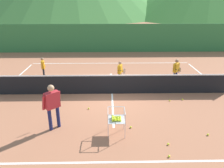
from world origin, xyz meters
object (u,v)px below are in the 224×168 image
(tennis_ball_9, at_px, (169,156))
(tennis_ball_10, at_px, (46,106))
(student_0, at_px, (43,66))
(tennis_ball_1, at_px, (208,135))
(student_2, at_px, (176,69))
(tennis_ball_8, at_px, (168,144))
(tennis_ball_5, at_px, (170,100))
(tennis_ball_7, at_px, (131,127))
(student_1, at_px, (120,71))
(tennis_ball_0, at_px, (89,108))
(tennis_ball_11, at_px, (183,99))
(ball_cart, at_px, (116,119))
(instructor, at_px, (52,103))
(tennis_net, at_px, (112,84))

(tennis_ball_9, bearing_deg, tennis_ball_10, 143.33)
(student_0, height_order, tennis_ball_1, student_0)
(student_2, xyz_separation_m, tennis_ball_8, (-1.75, -5.37, -0.78))
(tennis_ball_1, bearing_deg, tennis_ball_5, 102.58)
(tennis_ball_7, relative_size, tennis_ball_9, 1.00)
(student_1, xyz_separation_m, tennis_ball_10, (-3.35, -2.61, -0.73))
(student_0, distance_m, tennis_ball_0, 4.89)
(tennis_ball_0, height_order, tennis_ball_11, same)
(ball_cart, relative_size, tennis_ball_10, 13.22)
(student_2, height_order, ball_cart, student_2)
(student_2, relative_size, tennis_ball_0, 19.98)
(tennis_ball_8, bearing_deg, ball_cart, 158.02)
(tennis_ball_9, bearing_deg, ball_cart, 141.01)
(student_0, bearing_deg, tennis_ball_1, -39.43)
(student_2, distance_m, tennis_ball_10, 6.91)
(tennis_ball_10, bearing_deg, tennis_ball_0, -8.94)
(student_0, bearing_deg, student_1, -12.54)
(tennis_ball_0, bearing_deg, tennis_ball_1, -25.13)
(student_0, xyz_separation_m, tennis_ball_10, (1.03, -3.58, -0.71))
(tennis_ball_8, bearing_deg, tennis_ball_0, 137.90)
(tennis_ball_7, distance_m, tennis_ball_9, 1.85)
(student_1, xyz_separation_m, tennis_ball_5, (2.15, -2.21, -0.73))
(instructor, distance_m, tennis_ball_1, 5.44)
(ball_cart, height_order, tennis_ball_0, ball_cart)
(tennis_net, distance_m, student_0, 4.54)
(tennis_ball_1, distance_m, tennis_ball_11, 2.78)
(tennis_net, height_order, tennis_ball_1, tennis_net)
(student_1, relative_size, tennis_ball_1, 18.54)
(tennis_net, distance_m, tennis_ball_11, 3.35)
(student_1, height_order, tennis_ball_10, student_1)
(student_2, xyz_separation_m, tennis_ball_9, (-1.87, -5.94, -0.78))
(tennis_ball_0, distance_m, tennis_ball_7, 2.20)
(ball_cart, xyz_separation_m, tennis_ball_10, (-2.95, 2.10, -0.55))
(student_0, bearing_deg, student_2, -7.54)
(student_1, bearing_deg, tennis_ball_1, -60.64)
(student_0, bearing_deg, tennis_ball_9, -51.47)
(instructor, bearing_deg, student_2, 37.66)
(student_2, distance_m, tennis_ball_5, 2.49)
(ball_cart, distance_m, tennis_ball_5, 3.61)
(tennis_ball_1, bearing_deg, student_2, 86.93)
(tennis_ball_1, xyz_separation_m, tennis_ball_11, (0.02, 2.78, 0.00))
(instructor, relative_size, tennis_ball_10, 24.66)
(tennis_net, height_order, ball_cart, tennis_net)
(student_0, distance_m, tennis_ball_1, 9.25)
(tennis_ball_11, bearing_deg, tennis_net, 166.21)
(student_0, height_order, tennis_ball_11, student_0)
(student_1, bearing_deg, tennis_ball_0, -116.99)
(tennis_ball_0, distance_m, tennis_ball_5, 3.69)
(student_2, height_order, tennis_ball_10, student_2)
(tennis_net, bearing_deg, instructor, -125.20)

